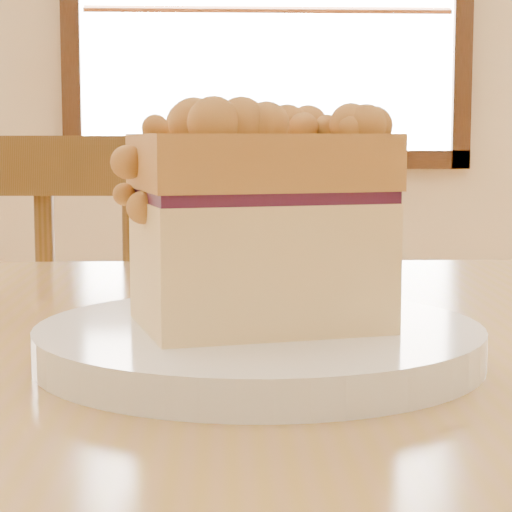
{
  "coord_description": "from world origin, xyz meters",
  "views": [
    {
      "loc": [
        0.03,
        -0.37,
        0.86
      ],
      "look_at": [
        0.06,
        0.16,
        0.8
      ],
      "focal_mm": 70.0,
      "sensor_mm": 36.0,
      "label": 1
    }
  ],
  "objects": [
    {
      "name": "cafe_chair_main",
      "position": [
        -0.12,
        0.74,
        0.44
      ],
      "size": [
        0.42,
        0.42,
        0.87
      ],
      "rotation": [
        0.0,
        0.0,
        3.09
      ],
      "color": "brown",
      "rests_on": "ground"
    },
    {
      "name": "plate",
      "position": [
        0.06,
        0.13,
        0.76
      ],
      "size": [
        0.23,
        0.23,
        0.02
      ],
      "color": "white",
      "rests_on": "cafe_table_main"
    },
    {
      "name": "cake_slice",
      "position": [
        0.06,
        0.13,
        0.82
      ],
      "size": [
        0.14,
        0.11,
        0.11
      ],
      "rotation": [
        0.0,
        0.0,
        0.23
      ],
      "color": "#FFD690",
      "rests_on": "plate"
    }
  ]
}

